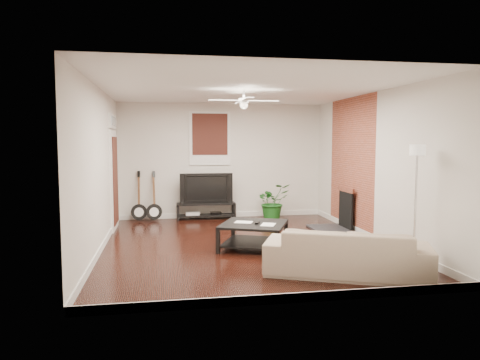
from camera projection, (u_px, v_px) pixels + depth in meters
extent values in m
cube|color=black|center=(244.00, 245.00, 8.12)|extent=(5.00, 6.00, 0.01)
cube|color=white|center=(244.00, 89.00, 7.88)|extent=(5.00, 6.00, 0.01)
cube|color=silver|center=(222.00, 161.00, 10.94)|extent=(5.00, 0.01, 2.80)
cube|color=silver|center=(291.00, 184.00, 5.05)|extent=(5.00, 0.01, 2.80)
cube|color=silver|center=(100.00, 170.00, 7.58)|extent=(0.01, 6.00, 2.80)
cube|color=silver|center=(373.00, 167.00, 8.42)|extent=(0.01, 6.00, 2.80)
cube|color=#9A4931|center=(351.00, 164.00, 9.40)|extent=(0.02, 2.20, 2.80)
cube|color=black|center=(337.00, 208.00, 9.44)|extent=(0.80, 1.10, 0.92)
cube|color=black|center=(210.00, 138.00, 10.82)|extent=(1.00, 0.06, 1.30)
cube|color=white|center=(114.00, 171.00, 9.46)|extent=(0.08, 1.00, 2.50)
cube|color=black|center=(206.00, 211.00, 10.76)|extent=(1.41, 0.38, 0.39)
imported|color=black|center=(206.00, 188.00, 10.73)|extent=(1.26, 0.17, 0.73)
cube|color=black|center=(254.00, 236.00, 7.82)|extent=(1.41, 1.41, 0.45)
imported|color=tan|center=(346.00, 252.00, 6.26)|extent=(2.42, 1.71, 0.66)
imported|color=#1A5C1B|center=(273.00, 201.00, 10.69)|extent=(0.94, 0.87, 0.87)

